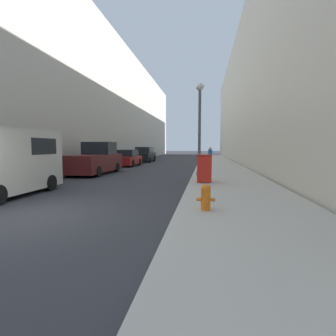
{
  "coord_description": "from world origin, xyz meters",
  "views": [
    {
      "loc": [
        4.66,
        -5.81,
        1.79
      ],
      "look_at": [
        1.52,
        15.97,
        -0.01
      ],
      "focal_mm": 28.0,
      "sensor_mm": 36.0,
      "label": 1
    }
  ],
  "objects_px": {
    "parked_sedan_far": "(145,155)",
    "lamppost": "(200,120)",
    "fire_hydrant": "(206,197)",
    "trash_bin": "(204,168)",
    "white_van": "(3,160)",
    "pedestrian_on_sidewalk": "(210,157)",
    "parked_sedan_near": "(127,158)",
    "pickup_truck": "(95,160)"
  },
  "relations": [
    {
      "from": "pickup_truck",
      "to": "lamppost",
      "type": "bearing_deg",
      "value": -12.04
    },
    {
      "from": "fire_hydrant",
      "to": "trash_bin",
      "type": "distance_m",
      "value": 5.42
    },
    {
      "from": "fire_hydrant",
      "to": "lamppost",
      "type": "relative_size",
      "value": 0.13
    },
    {
      "from": "lamppost",
      "to": "parked_sedan_far",
      "type": "relative_size",
      "value": 1.16
    },
    {
      "from": "lamppost",
      "to": "parked_sedan_far",
      "type": "distance_m",
      "value": 16.93
    },
    {
      "from": "fire_hydrant",
      "to": "trash_bin",
      "type": "relative_size",
      "value": 0.53
    },
    {
      "from": "trash_bin",
      "to": "pedestrian_on_sidewalk",
      "type": "xyz_separation_m",
      "value": [
        0.43,
        9.96,
        0.16
      ]
    },
    {
      "from": "white_van",
      "to": "pickup_truck",
      "type": "height_order",
      "value": "white_van"
    },
    {
      "from": "lamppost",
      "to": "white_van",
      "type": "xyz_separation_m",
      "value": [
        -6.89,
        -6.48,
        -1.93
      ]
    },
    {
      "from": "parked_sedan_far",
      "to": "pedestrian_on_sidewalk",
      "type": "relative_size",
      "value": 2.74
    },
    {
      "from": "fire_hydrant",
      "to": "parked_sedan_far",
      "type": "distance_m",
      "value": 24.52
    },
    {
      "from": "parked_sedan_near",
      "to": "parked_sedan_far",
      "type": "bearing_deg",
      "value": 89.87
    },
    {
      "from": "fire_hydrant",
      "to": "pickup_truck",
      "type": "relative_size",
      "value": 0.13
    },
    {
      "from": "parked_sedan_near",
      "to": "fire_hydrant",
      "type": "bearing_deg",
      "value": -66.59
    },
    {
      "from": "trash_bin",
      "to": "parked_sedan_far",
      "type": "distance_m",
      "value": 19.38
    },
    {
      "from": "pickup_truck",
      "to": "pedestrian_on_sidewalk",
      "type": "xyz_separation_m",
      "value": [
        7.62,
        5.76,
        0.07
      ]
    },
    {
      "from": "lamppost",
      "to": "parked_sedan_near",
      "type": "relative_size",
      "value": 1.26
    },
    {
      "from": "white_van",
      "to": "pedestrian_on_sidewalk",
      "type": "bearing_deg",
      "value": 60.91
    },
    {
      "from": "lamppost",
      "to": "trash_bin",
      "type": "bearing_deg",
      "value": -83.59
    },
    {
      "from": "fire_hydrant",
      "to": "pickup_truck",
      "type": "bearing_deg",
      "value": 127.08
    },
    {
      "from": "parked_sedan_far",
      "to": "pedestrian_on_sidewalk",
      "type": "height_order",
      "value": "pedestrian_on_sidewalk"
    },
    {
      "from": "lamppost",
      "to": "parked_sedan_far",
      "type": "xyz_separation_m",
      "value": [
        -6.81,
        15.3,
        -2.46
      ]
    },
    {
      "from": "trash_bin",
      "to": "lamppost",
      "type": "relative_size",
      "value": 0.25
    },
    {
      "from": "parked_sedan_far",
      "to": "pedestrian_on_sidewalk",
      "type": "bearing_deg",
      "value": -46.96
    },
    {
      "from": "fire_hydrant",
      "to": "pedestrian_on_sidewalk",
      "type": "distance_m",
      "value": 15.38
    },
    {
      "from": "pickup_truck",
      "to": "parked_sedan_near",
      "type": "distance_m",
      "value": 7.02
    },
    {
      "from": "parked_sedan_far",
      "to": "pedestrian_on_sidewalk",
      "type": "xyz_separation_m",
      "value": [
        7.54,
        -8.07,
        0.15
      ]
    },
    {
      "from": "trash_bin",
      "to": "parked_sedan_near",
      "type": "height_order",
      "value": "parked_sedan_near"
    },
    {
      "from": "fire_hydrant",
      "to": "pedestrian_on_sidewalk",
      "type": "height_order",
      "value": "pedestrian_on_sidewalk"
    },
    {
      "from": "parked_sedan_far",
      "to": "lamppost",
      "type": "bearing_deg",
      "value": -66.02
    },
    {
      "from": "white_van",
      "to": "pickup_truck",
      "type": "xyz_separation_m",
      "value": [
        0.0,
        7.95,
        -0.44
      ]
    },
    {
      "from": "trash_bin",
      "to": "lamppost",
      "type": "height_order",
      "value": "lamppost"
    },
    {
      "from": "lamppost",
      "to": "pedestrian_on_sidewalk",
      "type": "xyz_separation_m",
      "value": [
        0.73,
        7.22,
        -2.31
      ]
    },
    {
      "from": "trash_bin",
      "to": "fire_hydrant",
      "type": "bearing_deg",
      "value": -89.29
    },
    {
      "from": "pickup_truck",
      "to": "white_van",
      "type": "bearing_deg",
      "value": -90.0
    },
    {
      "from": "fire_hydrant",
      "to": "white_van",
      "type": "height_order",
      "value": "white_van"
    },
    {
      "from": "parked_sedan_near",
      "to": "parked_sedan_far",
      "type": "xyz_separation_m",
      "value": [
        0.02,
        6.82,
        0.1
      ]
    },
    {
      "from": "white_van",
      "to": "parked_sedan_far",
      "type": "xyz_separation_m",
      "value": [
        0.08,
        21.78,
        -0.53
      ]
    },
    {
      "from": "pickup_truck",
      "to": "parked_sedan_far",
      "type": "height_order",
      "value": "pickup_truck"
    },
    {
      "from": "lamppost",
      "to": "pedestrian_on_sidewalk",
      "type": "relative_size",
      "value": 3.18
    },
    {
      "from": "fire_hydrant",
      "to": "trash_bin",
      "type": "xyz_separation_m",
      "value": [
        -0.07,
        5.41,
        0.3
      ]
    },
    {
      "from": "parked_sedan_far",
      "to": "fire_hydrant",
      "type": "bearing_deg",
      "value": -72.97
    }
  ]
}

